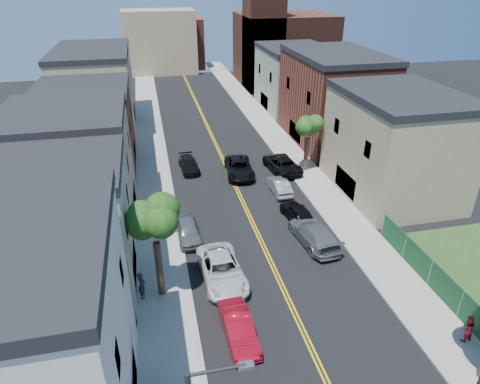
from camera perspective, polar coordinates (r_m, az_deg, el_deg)
sidewalk_left at (r=51.09m, az=-12.21°, el=5.92°), size 3.20×100.00×0.15m
sidewalk_right at (r=53.36m, az=5.07°, el=7.42°), size 3.20×100.00×0.15m
curb_left at (r=51.11m, az=-10.25°, el=6.12°), size 0.30×100.00×0.15m
curb_right at (r=52.88m, az=3.24°, el=7.29°), size 0.30×100.00×0.15m
bldg_left_clapboard at (r=20.37m, az=-28.84°, el=-18.86°), size 9.00×10.00×10.00m
bldg_left_palegrn at (r=28.41m, az=-23.94°, el=-5.38°), size 9.00×8.00×8.50m
bldg_left_tan_near at (r=36.13m, az=-21.86°, el=2.67°), size 9.00×10.00×9.00m
bldg_left_brick at (r=46.44m, az=-20.12°, el=7.77°), size 9.00×12.00×8.00m
bldg_left_tan_far at (r=59.59m, az=-18.97°, el=12.96°), size 9.00×16.00×9.50m
bldg_right_tan at (r=40.75m, az=20.36°, el=5.75°), size 9.00×12.00×9.00m
bldg_right_brick at (r=52.21m, az=12.51°, el=12.10°), size 9.00×14.00×10.00m
bldg_right_palegrn at (r=64.95m, az=7.34°, el=14.90°), size 9.00×12.00×8.50m
church at (r=79.18m, az=5.40°, el=19.54°), size 16.20×14.20×22.60m
backdrop_left at (r=90.53m, az=-10.86°, el=19.46°), size 14.00×8.00×12.00m
backdrop_center at (r=94.86m, az=-8.39°, el=19.40°), size 10.00×8.00×10.00m
fence_right at (r=29.85m, az=26.12°, el=-11.64°), size 0.04×15.00×1.90m
tree_left_mid at (r=24.76m, az=-11.82°, el=-2.06°), size 5.20×5.20×9.29m
tree_right_far at (r=42.63m, az=9.41°, el=9.90°), size 4.40×4.40×8.03m
red_sedan at (r=25.02m, az=-0.22°, el=-18.03°), size 1.74×4.51×1.47m
white_pickup at (r=28.75m, az=-2.47°, el=-10.60°), size 3.00×6.01×1.63m
grey_car_left at (r=33.03m, az=-7.10°, el=-5.27°), size 1.89×4.41×1.48m
black_car_left at (r=44.37m, az=-6.97°, el=3.71°), size 2.03×4.49×1.27m
grey_car_right at (r=32.78m, az=10.06°, el=-5.62°), size 2.88×5.91×1.65m
black_car_right at (r=35.43m, az=7.88°, el=-2.81°), size 2.19×4.54×1.49m
silver_car_right at (r=39.75m, az=5.37°, el=0.85°), size 1.51×4.17×1.37m
dark_car_right_far at (r=44.16m, az=5.69°, el=3.90°), size 3.23×6.07×1.62m
black_suv_lane at (r=42.98m, az=-0.10°, el=3.32°), size 3.09×5.92×1.59m
pedestrian_left at (r=27.83m, az=-13.26°, el=-12.26°), size 0.48×0.71×1.90m
pedestrian_right at (r=27.69m, az=28.56°, el=-16.05°), size 0.91×0.75×1.72m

